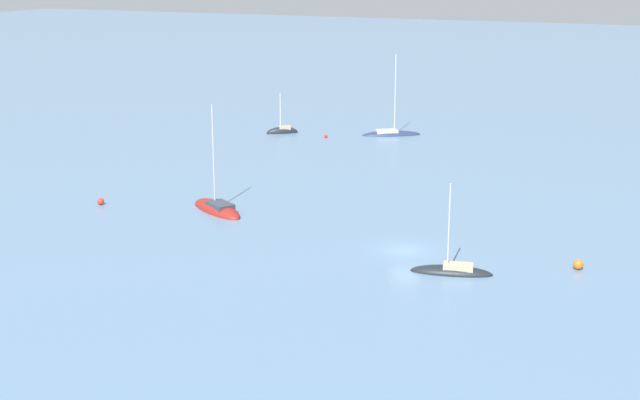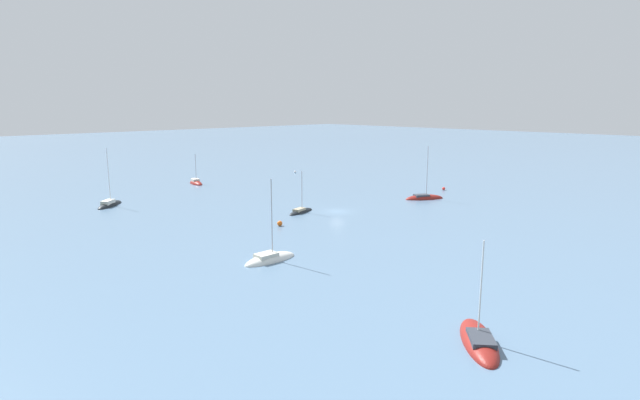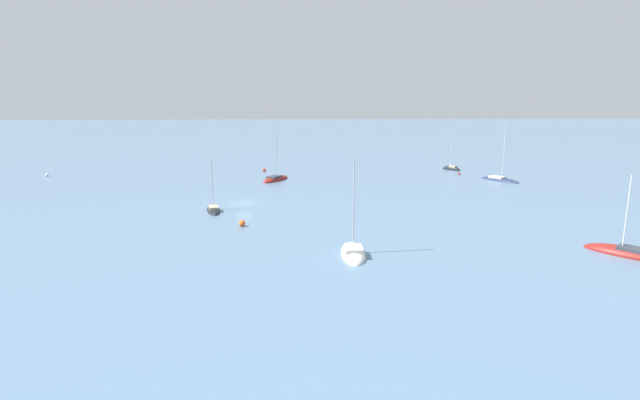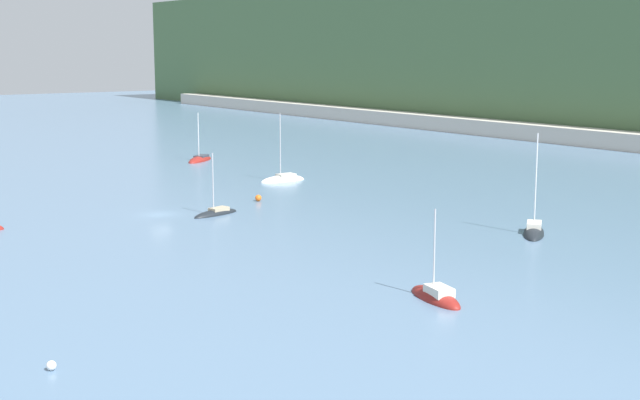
% 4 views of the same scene
% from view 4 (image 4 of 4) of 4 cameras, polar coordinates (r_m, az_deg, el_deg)
% --- Properties ---
extents(ground_plane, '(600.00, 600.00, 0.00)m').
position_cam_4_polar(ground_plane, '(111.93, -10.14, -0.92)').
color(ground_plane, slate).
extents(sailboat_0, '(3.47, 7.13, 8.36)m').
position_cam_4_polar(sailboat_0, '(110.87, -6.68, -0.89)').
color(sailboat_0, black).
rests_on(sailboat_0, ground_plane).
extents(sailboat_4, '(2.85, 7.74, 11.47)m').
position_cam_4_polar(sailboat_4, '(138.05, -2.39, 1.26)').
color(sailboat_4, white).
rests_on(sailboat_4, ground_plane).
extents(sailboat_5, '(6.91, 7.68, 12.08)m').
position_cam_4_polar(sailboat_5, '(101.49, 13.53, -2.06)').
color(sailboat_5, black).
rests_on(sailboat_5, ground_plane).
extents(sailboat_6, '(7.26, 3.75, 8.35)m').
position_cam_4_polar(sailboat_6, '(74.03, 7.42, -6.25)').
color(sailboat_6, maroon).
rests_on(sailboat_6, ground_plane).
extents(sailboat_7, '(7.73, 8.46, 9.70)m').
position_cam_4_polar(sailboat_7, '(164.29, -7.69, 2.53)').
color(sailboat_7, maroon).
rests_on(sailboat_7, ground_plane).
extents(mooring_buoy_0, '(0.64, 0.64, 0.64)m').
position_cam_4_polar(mooring_buoy_0, '(60.37, -16.82, -10.11)').
color(mooring_buoy_0, white).
rests_on(mooring_buoy_0, ground_plane).
extents(mooring_buoy_2, '(0.87, 0.87, 0.87)m').
position_cam_4_polar(mooring_buoy_2, '(120.01, -3.97, 0.13)').
color(mooring_buoy_2, orange).
rests_on(mooring_buoy_2, ground_plane).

